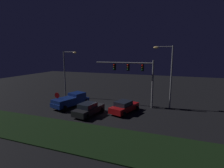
# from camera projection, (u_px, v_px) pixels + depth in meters

# --- Properties ---
(ground_plane) EXTENTS (80.00, 80.00, 0.00)m
(ground_plane) POSITION_uv_depth(u_px,v_px,m) (102.00, 109.00, 23.89)
(ground_plane) COLOR black
(grass_median) EXTENTS (27.21, 5.41, 0.10)m
(grass_median) POSITION_uv_depth(u_px,v_px,m) (67.00, 134.00, 16.27)
(grass_median) COLOR black
(grass_median) RESTS_ON ground_plane
(pickup_truck) EXTENTS (3.84, 5.74, 1.80)m
(pickup_truck) POSITION_uv_depth(u_px,v_px,m) (72.00, 99.00, 24.72)
(pickup_truck) COLOR navy
(pickup_truck) RESTS_ON ground_plane
(car_sedan) EXTENTS (3.27, 4.73, 1.51)m
(car_sedan) POSITION_uv_depth(u_px,v_px,m) (124.00, 107.00, 22.20)
(car_sedan) COLOR maroon
(car_sedan) RESTS_ON ground_plane
(car_sedan_far) EXTENTS (2.93, 4.63, 1.51)m
(car_sedan_far) POSITION_uv_depth(u_px,v_px,m) (89.00, 109.00, 21.32)
(car_sedan_far) COLOR black
(car_sedan_far) RESTS_ON ground_plane
(traffic_signal_gantry) EXTENTS (8.32, 0.56, 6.50)m
(traffic_signal_gantry) POSITION_uv_depth(u_px,v_px,m) (135.00, 72.00, 24.10)
(traffic_signal_gantry) COLOR slate
(traffic_signal_gantry) RESTS_ON ground_plane
(street_lamp_left) EXTENTS (2.56, 0.44, 7.75)m
(street_lamp_left) POSITION_uv_depth(u_px,v_px,m) (67.00, 68.00, 29.34)
(street_lamp_left) COLOR slate
(street_lamp_left) RESTS_ON ground_plane
(street_lamp_right) EXTENTS (2.59, 0.44, 8.40)m
(street_lamp_right) POSITION_uv_depth(u_px,v_px,m) (168.00, 70.00, 23.31)
(street_lamp_right) COLOR slate
(street_lamp_right) RESTS_ON ground_plane
(stop_sign) EXTENTS (0.76, 0.08, 2.23)m
(stop_sign) POSITION_uv_depth(u_px,v_px,m) (57.00, 97.00, 23.55)
(stop_sign) COLOR slate
(stop_sign) RESTS_ON ground_plane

